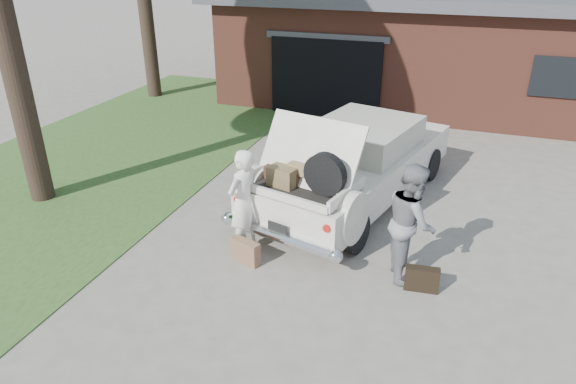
% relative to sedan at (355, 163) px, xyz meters
% --- Properties ---
extents(ground, '(90.00, 90.00, 0.00)m').
position_rel_sedan_xyz_m(ground, '(-0.54, -2.88, -0.77)').
color(ground, gray).
rests_on(ground, ground).
extents(grass_strip, '(6.00, 16.00, 0.02)m').
position_rel_sedan_xyz_m(grass_strip, '(-6.04, 0.12, -0.76)').
color(grass_strip, '#2D4C1E').
rests_on(grass_strip, ground).
extents(house, '(12.80, 7.80, 3.30)m').
position_rel_sedan_xyz_m(house, '(0.44, 8.59, 0.90)').
color(house, brown).
rests_on(house, ground).
extents(sedan, '(3.26, 5.60, 2.03)m').
position_rel_sedan_xyz_m(sedan, '(0.00, 0.00, 0.00)').
color(sedan, white).
rests_on(sedan, ground).
extents(woman_left, '(0.58, 0.73, 1.74)m').
position_rel_sedan_xyz_m(woman_left, '(-1.25, -2.41, 0.10)').
color(woman_left, white).
rests_on(woman_left, ground).
extents(woman_right, '(0.91, 1.04, 1.80)m').
position_rel_sedan_xyz_m(woman_right, '(1.34, -2.23, 0.12)').
color(woman_right, gray).
rests_on(woman_right, ground).
extents(suitcase_left, '(0.52, 0.31, 0.38)m').
position_rel_sedan_xyz_m(suitcase_left, '(-1.08, -2.76, -0.58)').
color(suitcase_left, '#8A6146').
rests_on(suitcase_left, ground).
extents(suitcase_right, '(0.50, 0.21, 0.37)m').
position_rel_sedan_xyz_m(suitcase_right, '(1.61, -2.57, -0.59)').
color(suitcase_right, black).
rests_on(suitcase_right, ground).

